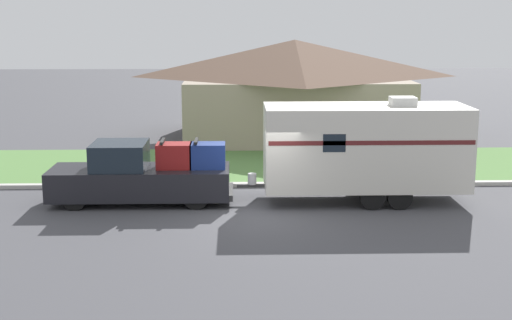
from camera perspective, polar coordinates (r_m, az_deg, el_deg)
The scene contains 7 objects.
ground_plane at distance 21.84m, azimuth 0.33°, elevation -4.47°, with size 120.00×120.00×0.00m, color #47474C.
curb_strip at distance 25.45m, azimuth 0.04°, elevation -1.99°, with size 80.00×0.30×0.14m.
lawn_strip at distance 29.02m, azimuth -0.18°, elevation -0.40°, with size 80.00×7.00×0.03m.
house_across_street at distance 35.68m, azimuth 3.09°, elevation 5.87°, with size 11.49×8.56×4.82m.
pickup_truck at distance 23.41m, azimuth -9.12°, elevation -1.23°, with size 5.91×2.01×2.08m.
travel_trailer at distance 23.41m, azimuth 8.74°, elevation 1.04°, with size 7.44×2.40×3.44m.
mailbox at distance 26.27m, azimuth -10.99°, elevation 0.36°, with size 0.48×0.20×1.34m.
Camera 1 is at (-0.74, -20.97, 6.04)m, focal length 50.00 mm.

